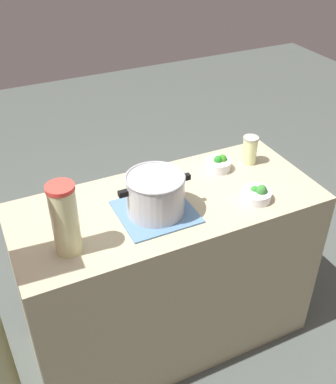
{
  "coord_description": "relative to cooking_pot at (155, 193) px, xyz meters",
  "views": [
    {
      "loc": [
        0.71,
        1.5,
        2.09
      ],
      "look_at": [
        0.0,
        0.0,
        0.94
      ],
      "focal_mm": 42.94,
      "sensor_mm": 36.0,
      "label": 1
    }
  ],
  "objects": [
    {
      "name": "ground_plane",
      "position": [
        -0.08,
        -0.05,
        -0.99
      ],
      "size": [
        8.0,
        8.0,
        0.0
      ],
      "primitive_type": "plane",
      "color": "#474D49"
    },
    {
      "name": "counter_slab",
      "position": [
        -0.08,
        -0.05,
        -0.55
      ],
      "size": [
        1.4,
        0.61,
        0.89
      ],
      "primitive_type": "cube",
      "color": "tan",
      "rests_on": "ground_plane"
    },
    {
      "name": "dish_cloth",
      "position": [
        0.0,
        0.0,
        -0.1
      ],
      "size": [
        0.32,
        0.31,
        0.01
      ],
      "primitive_type": "cube",
      "color": "#51779F",
      "rests_on": "counter_slab"
    },
    {
      "name": "cooking_pot",
      "position": [
        0.0,
        0.0,
        0.0
      ],
      "size": [
        0.32,
        0.25,
        0.18
      ],
      "color": "#B7B7BC",
      "rests_on": "dish_cloth"
    },
    {
      "name": "lemonade_pitcher",
      "position": [
        0.4,
        0.07,
        0.05
      ],
      "size": [
        0.11,
        0.11,
        0.3
      ],
      "color": "beige",
      "rests_on": "counter_slab"
    },
    {
      "name": "mason_jar",
      "position": [
        -0.59,
        -0.18,
        -0.03
      ],
      "size": [
        0.08,
        0.08,
        0.14
      ],
      "color": "beige",
      "rests_on": "counter_slab"
    },
    {
      "name": "broccoli_bowl_front",
      "position": [
        -0.45,
        0.1,
        -0.07
      ],
      "size": [
        0.14,
        0.14,
        0.08
      ],
      "color": "silver",
      "rests_on": "counter_slab"
    },
    {
      "name": "broccoli_bowl_center",
      "position": [
        -0.43,
        -0.19,
        -0.07
      ],
      "size": [
        0.13,
        0.13,
        0.08
      ],
      "color": "silver",
      "rests_on": "counter_slab"
    }
  ]
}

